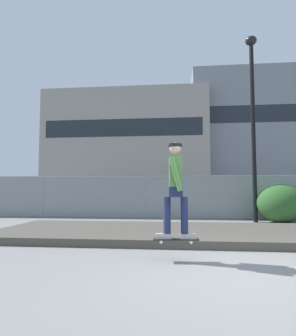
# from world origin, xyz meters

# --- Properties ---
(ground_plane) EXTENTS (120.00, 120.00, 0.00)m
(ground_plane) POSITION_xyz_m (0.00, 0.00, 0.00)
(ground_plane) COLOR slate
(gravel_berm) EXTENTS (11.52, 3.48, 0.19)m
(gravel_berm) POSITION_xyz_m (0.00, 3.49, 0.09)
(gravel_berm) COLOR #4C473F
(gravel_berm) RESTS_ON ground_plane
(skateboard) EXTENTS (0.81, 0.24, 0.07)m
(skateboard) POSITION_xyz_m (-0.94, 0.79, 0.38)
(skateboard) COLOR black
(skater) EXTENTS (0.72, 0.59, 1.72)m
(skater) POSITION_xyz_m (-0.94, 0.79, 1.36)
(skater) COLOR #B2ADA8
(skater) RESTS_ON skateboard
(chain_fence) EXTENTS (23.16, 0.06, 1.85)m
(chain_fence) POSITION_xyz_m (0.00, 8.01, 0.93)
(chain_fence) COLOR gray
(chain_fence) RESTS_ON ground_plane
(street_lamp) EXTENTS (0.44, 0.44, 7.34)m
(street_lamp) POSITION_xyz_m (2.05, 7.02, 4.52)
(street_lamp) COLOR black
(street_lamp) RESTS_ON ground_plane
(parked_car_near) EXTENTS (4.50, 2.16, 1.66)m
(parked_car_near) POSITION_xyz_m (-2.32, 11.33, 0.84)
(parked_car_near) COLOR maroon
(parked_car_near) RESTS_ON ground_plane
(parked_car_mid) EXTENTS (4.41, 1.96, 1.66)m
(parked_car_mid) POSITION_xyz_m (3.21, 11.60, 0.84)
(parked_car_mid) COLOR #566B4C
(parked_car_mid) RESTS_ON ground_plane
(library_building) EXTENTS (24.45, 14.77, 15.95)m
(library_building) POSITION_xyz_m (-8.62, 42.58, 7.97)
(library_building) COLOR gray
(library_building) RESTS_ON ground_plane
(office_block) EXTENTS (27.66, 10.98, 19.24)m
(office_block) POSITION_xyz_m (15.34, 42.67, 9.62)
(office_block) COLOR slate
(office_block) RESTS_ON ground_plane
(shrub_left) EXTENTS (1.89, 1.55, 1.46)m
(shrub_left) POSITION_xyz_m (3.02, 7.01, 0.73)
(shrub_left) COLOR #2D5B28
(shrub_left) RESTS_ON ground_plane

